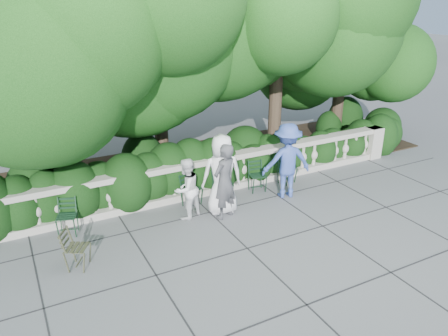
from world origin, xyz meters
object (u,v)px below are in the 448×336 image
chair_a (68,238)px  chair_b (196,207)px  chair_c (227,201)px  chair_e (224,198)px  chair_weathered (87,267)px  person_businessman (222,174)px  chair_d (259,193)px  chair_f (290,184)px  person_casual_man (186,189)px  person_older_blue (287,161)px  person_woman_grey (225,182)px

chair_a → chair_b: (3.08, 0.03, 0.00)m
chair_c → chair_e: size_ratio=1.00×
chair_weathered → person_businessman: (3.40, 0.85, 0.98)m
chair_d → chair_f: size_ratio=1.00×
chair_a → chair_c: 3.91m
chair_b → chair_a: bearing=158.0°
person_casual_man → chair_f: bearing=162.6°
chair_e → chair_f: bearing=-9.0°
person_older_blue → chair_d: bearing=-26.6°
chair_e → person_casual_man: 1.53m
chair_c → person_woman_grey: bearing=-137.9°
chair_e → chair_a: bearing=175.3°
chair_a → chair_weathered: bearing=-64.0°
chair_e → person_older_blue: size_ratio=0.43×
chair_d → person_businessman: 1.74m
person_businessman → chair_c: bearing=-115.3°
chair_d → chair_a: bearing=-170.7°
chair_a → person_woman_grey: (3.47, -0.74, 0.91)m
chair_f → person_businessman: person_businessman is taller
chair_e → chair_f: 2.03m
chair_b → chair_c: (0.83, -0.06, 0.00)m
chair_c → chair_d: same height
person_businessman → person_casual_man: 0.90m
chair_a → person_casual_man: 2.80m
chair_e → person_older_blue: (1.48, -0.60, 0.98)m
chair_b → chair_e: (0.86, 0.11, 0.00)m
person_older_blue → person_businessman: bearing=15.0°
chair_c → person_businessman: size_ratio=0.43×
chair_d → person_casual_man: (-2.21, -0.34, 0.73)m
person_businessman → chair_d: bearing=-146.5°
chair_d → person_woman_grey: person_woman_grey is taller
chair_a → chair_weathered: (0.14, -1.32, 0.00)m
chair_b → chair_weathered: same height
person_woman_grey → chair_e: bearing=-140.6°
chair_c → person_casual_man: bearing=178.2°
chair_a → person_woman_grey: bearing=7.8°
chair_d → person_casual_man: bearing=-162.0°
chair_e → chair_b: bearing=-179.4°
chair_b → chair_d: size_ratio=1.00×
chair_c → chair_b: bearing=159.7°
chair_weathered → chair_b: bearing=-35.0°
chair_weathered → person_casual_man: size_ratio=0.57×
person_woman_grey → chair_weathered: bearing=-13.1°
chair_f → person_businessman: bearing=176.6°
chair_weathered → person_older_blue: 5.43m
person_casual_man → person_older_blue: 2.74m
chair_weathered → person_casual_man: 2.82m
chair_b → chair_f: same height
chair_b → person_casual_man: 0.91m
chair_f → person_casual_man: person_casual_man is taller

